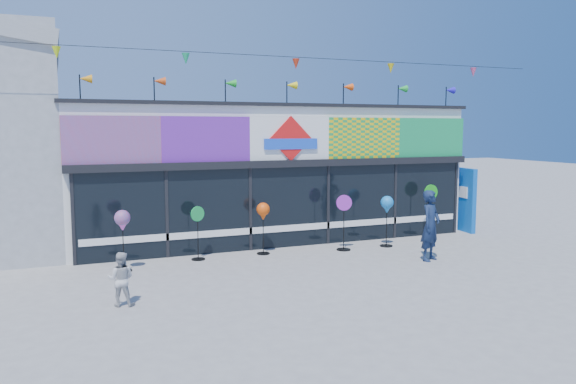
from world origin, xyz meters
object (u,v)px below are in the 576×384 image
spinner_0 (122,222)px  spinner_3 (344,221)px  spinner_4 (387,206)px  spinner_5 (430,210)px  blue_sign (465,200)px  spinner_1 (198,232)px  spinner_2 (263,213)px  adult_man (431,226)px  child (121,279)px

spinner_0 → spinner_3: 5.95m
spinner_4 → spinner_5: (1.85, 0.46, -0.29)m
blue_sign → spinner_1: size_ratio=1.49×
spinner_2 → spinner_3: size_ratio=0.90×
spinner_3 → adult_man: size_ratio=0.85×
spinner_5 → spinner_2: bearing=-179.5°
spinner_5 → blue_sign: bearing=19.1°
blue_sign → adult_man: bearing=-134.4°
blue_sign → spinner_0: (-11.00, -1.16, 0.13)m
spinner_4 → spinner_5: spinner_5 is taller
spinner_4 → child: (-7.65, -2.75, -0.65)m
blue_sign → spinner_1: (-9.08, -0.67, -0.31)m
spinner_1 → adult_man: size_ratio=0.77×
spinner_0 → spinner_2: bearing=7.3°
spinner_2 → adult_man: (3.73, -2.32, -0.21)m
spinner_3 → spinner_5: size_ratio=0.93×
blue_sign → child: size_ratio=1.99×
spinner_0 → child: (-0.33, -2.68, -0.66)m
spinner_4 → adult_man: 1.93m
spinner_1 → blue_sign: bearing=4.2°
spinner_5 → child: size_ratio=1.60×
spinner_3 → spinner_5: bearing=7.7°
spinner_4 → child: bearing=-160.2°
adult_man → blue_sign: bearing=11.0°
spinner_0 → spinner_4: bearing=0.5°
spinner_5 → child: bearing=-161.3°
spinner_0 → spinner_1: size_ratio=1.05×
spinner_3 → child: spinner_3 is taller
blue_sign → adult_man: blue_sign is taller
spinner_0 → child: bearing=-97.0°
spinner_0 → spinner_5: 9.18m
spinner_4 → spinner_1: bearing=175.5°
child → blue_sign: bearing=-142.9°
spinner_0 → spinner_3: spinner_3 is taller
spinner_4 → spinner_5: 1.92m
spinner_3 → child: bearing=-156.2°
child → spinner_1: bearing=-106.8°
spinner_2 → spinner_0: bearing=-172.7°
spinner_3 → adult_man: (1.48, -1.93, 0.09)m
blue_sign → spinner_5: blue_sign is taller
spinner_1 → spinner_2: (1.79, -0.01, 0.38)m
spinner_2 → spinner_3: (2.24, -0.39, -0.30)m
adult_man → child: adult_man is taller
adult_man → spinner_4: bearing=64.1°
spinner_0 → adult_man: 7.65m
spinner_0 → child: 2.78m
spinner_5 → adult_man: adult_man is taller
adult_man → child: 7.81m
spinner_5 → adult_man: size_ratio=0.92×
spinner_2 → spinner_3: spinner_3 is taller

